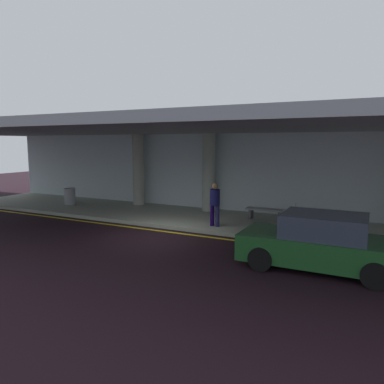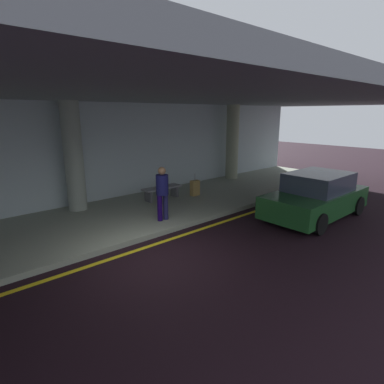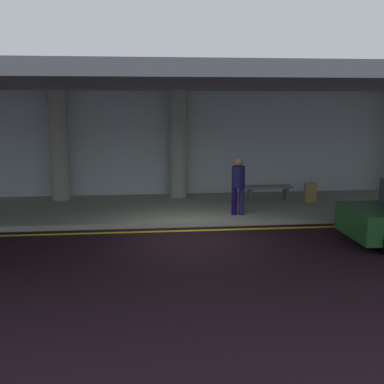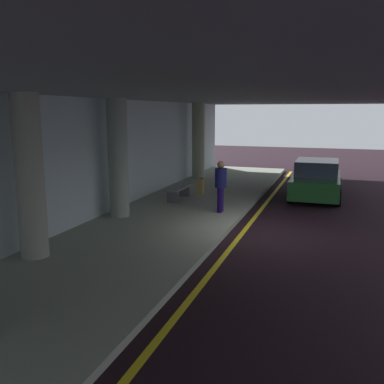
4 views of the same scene
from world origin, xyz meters
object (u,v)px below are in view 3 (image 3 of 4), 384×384
(support_column_left_mid, at_px, (178,145))
(suitcase_upright_primary, at_px, (310,193))
(support_column_far_left, at_px, (59,146))
(traveler_with_luggage, at_px, (238,182))
(bench_metal, at_px, (268,190))

(support_column_left_mid, bearing_deg, suitcase_upright_primary, -17.10)
(support_column_far_left, distance_m, traveler_with_luggage, 6.30)
(suitcase_upright_primary, bearing_deg, support_column_left_mid, 176.76)
(support_column_far_left, relative_size, support_column_left_mid, 1.00)
(traveler_with_luggage, relative_size, bench_metal, 1.05)
(traveler_with_luggage, xyz_separation_m, bench_metal, (1.43, 2.00, -0.61))
(support_column_far_left, xyz_separation_m, suitcase_upright_primary, (8.29, -1.32, -1.51))
(suitcase_upright_primary, bearing_deg, support_column_far_left, -175.18)
(support_column_left_mid, xyz_separation_m, traveler_with_luggage, (1.54, -2.87, -0.86))
(suitcase_upright_primary, bearing_deg, traveler_with_luggage, -136.72)
(support_column_far_left, relative_size, traveler_with_luggage, 2.17)
(support_column_left_mid, height_order, suitcase_upright_primary, support_column_left_mid)
(support_column_left_mid, distance_m, suitcase_upright_primary, 4.74)
(traveler_with_luggage, bearing_deg, support_column_left_mid, -111.82)
(suitcase_upright_primary, distance_m, bench_metal, 1.39)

